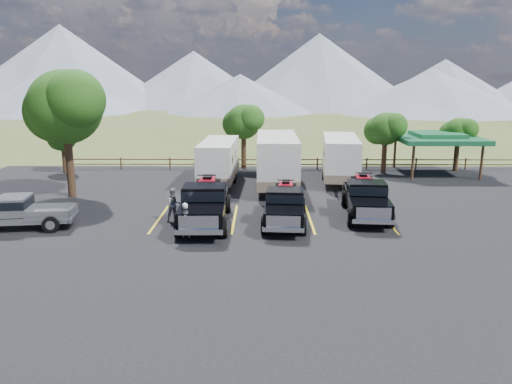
{
  "coord_description": "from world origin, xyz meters",
  "views": [
    {
      "loc": [
        -0.63,
        -21.5,
        7.38
      ],
      "look_at": [
        -0.85,
        3.53,
        1.6
      ],
      "focal_mm": 35.0,
      "sensor_mm": 36.0,
      "label": 1
    }
  ],
  "objects_px": {
    "rig_center": "(285,204)",
    "trailer_left": "(219,162)",
    "rig_left": "(205,202)",
    "pickup_silver": "(18,212)",
    "trailer_center": "(277,161)",
    "person_a": "(185,220)",
    "rig_right": "(366,197)",
    "tree_big_nw": "(64,107)",
    "trailer_right": "(340,158)",
    "person_b": "(174,205)",
    "pavilion": "(437,138)"
  },
  "relations": [
    {
      "from": "trailer_left",
      "to": "person_a",
      "type": "height_order",
      "value": "trailer_left"
    },
    {
      "from": "tree_big_nw",
      "to": "rig_left",
      "type": "height_order",
      "value": "tree_big_nw"
    },
    {
      "from": "tree_big_nw",
      "to": "pavilion",
      "type": "height_order",
      "value": "tree_big_nw"
    },
    {
      "from": "rig_right",
      "to": "person_a",
      "type": "distance_m",
      "value": 9.99
    },
    {
      "from": "trailer_right",
      "to": "person_a",
      "type": "relative_size",
      "value": 5.53
    },
    {
      "from": "trailer_right",
      "to": "person_b",
      "type": "bearing_deg",
      "value": -128.69
    },
    {
      "from": "trailer_center",
      "to": "trailer_right",
      "type": "xyz_separation_m",
      "value": [
        4.6,
        2.22,
        -0.18
      ]
    },
    {
      "from": "trailer_right",
      "to": "person_b",
      "type": "distance_m",
      "value": 14.53
    },
    {
      "from": "rig_right",
      "to": "tree_big_nw",
      "type": "bearing_deg",
      "value": 171.15
    },
    {
      "from": "rig_left",
      "to": "person_b",
      "type": "xyz_separation_m",
      "value": [
        -1.65,
        0.36,
        -0.23
      ]
    },
    {
      "from": "pavilion",
      "to": "person_b",
      "type": "relative_size",
      "value": 3.54
    },
    {
      "from": "rig_left",
      "to": "tree_big_nw",
      "type": "bearing_deg",
      "value": 145.62
    },
    {
      "from": "trailer_left",
      "to": "tree_big_nw",
      "type": "bearing_deg",
      "value": -155.05
    },
    {
      "from": "pavilion",
      "to": "trailer_center",
      "type": "distance_m",
      "value": 13.67
    },
    {
      "from": "rig_right",
      "to": "trailer_left",
      "type": "relative_size",
      "value": 0.75
    },
    {
      "from": "tree_big_nw",
      "to": "rig_left",
      "type": "xyz_separation_m",
      "value": [
        9.09,
        -5.9,
        -4.45
      ]
    },
    {
      "from": "trailer_left",
      "to": "rig_left",
      "type": "bearing_deg",
      "value": -87.5
    },
    {
      "from": "rig_left",
      "to": "person_a",
      "type": "height_order",
      "value": "rig_left"
    },
    {
      "from": "rig_left",
      "to": "trailer_left",
      "type": "distance_m",
      "value": 9.73
    },
    {
      "from": "trailer_left",
      "to": "person_a",
      "type": "bearing_deg",
      "value": -90.83
    },
    {
      "from": "rig_center",
      "to": "trailer_left",
      "type": "distance_m",
      "value": 10.42
    },
    {
      "from": "person_b",
      "to": "pavilion",
      "type": "bearing_deg",
      "value": 8.44
    },
    {
      "from": "rig_center",
      "to": "pickup_silver",
      "type": "distance_m",
      "value": 13.27
    },
    {
      "from": "pavilion",
      "to": "tree_big_nw",
      "type": "bearing_deg",
      "value": -162.66
    },
    {
      "from": "trailer_center",
      "to": "person_a",
      "type": "distance_m",
      "value": 11.75
    },
    {
      "from": "tree_big_nw",
      "to": "person_b",
      "type": "xyz_separation_m",
      "value": [
        7.44,
        -5.55,
        -4.68
      ]
    },
    {
      "from": "rig_right",
      "to": "trailer_center",
      "type": "height_order",
      "value": "trailer_center"
    },
    {
      "from": "rig_right",
      "to": "person_a",
      "type": "bearing_deg",
      "value": -152.22
    },
    {
      "from": "pavilion",
      "to": "rig_left",
      "type": "height_order",
      "value": "pavilion"
    },
    {
      "from": "rig_right",
      "to": "trailer_center",
      "type": "bearing_deg",
      "value": 128.64
    },
    {
      "from": "tree_big_nw",
      "to": "trailer_right",
      "type": "height_order",
      "value": "tree_big_nw"
    },
    {
      "from": "trailer_center",
      "to": "rig_center",
      "type": "bearing_deg",
      "value": -88.65
    },
    {
      "from": "rig_center",
      "to": "person_b",
      "type": "distance_m",
      "value": 5.75
    },
    {
      "from": "rig_center",
      "to": "person_a",
      "type": "distance_m",
      "value": 5.38
    },
    {
      "from": "rig_left",
      "to": "rig_center",
      "type": "relative_size",
      "value": 1.12
    },
    {
      "from": "trailer_right",
      "to": "person_b",
      "type": "height_order",
      "value": "trailer_right"
    },
    {
      "from": "rig_left",
      "to": "pickup_silver",
      "type": "xyz_separation_m",
      "value": [
        -9.12,
        -1.04,
        -0.24
      ]
    },
    {
      "from": "rig_center",
      "to": "person_a",
      "type": "relative_size",
      "value": 3.7
    },
    {
      "from": "trailer_left",
      "to": "person_b",
      "type": "relative_size",
      "value": 4.99
    },
    {
      "from": "pavilion",
      "to": "pickup_silver",
      "type": "bearing_deg",
      "value": -149.74
    },
    {
      "from": "rig_right",
      "to": "pickup_silver",
      "type": "relative_size",
      "value": 1.15
    },
    {
      "from": "trailer_left",
      "to": "rig_center",
      "type": "bearing_deg",
      "value": -64.33
    },
    {
      "from": "trailer_right",
      "to": "person_a",
      "type": "height_order",
      "value": "trailer_right"
    },
    {
      "from": "pickup_silver",
      "to": "person_b",
      "type": "bearing_deg",
      "value": 92.79
    },
    {
      "from": "pavilion",
      "to": "person_a",
      "type": "relative_size",
      "value": 3.72
    },
    {
      "from": "person_a",
      "to": "person_b",
      "type": "bearing_deg",
      "value": -68.78
    },
    {
      "from": "rig_left",
      "to": "pavilion",
      "type": "bearing_deg",
      "value": 38.77
    },
    {
      "from": "rig_center",
      "to": "pickup_silver",
      "type": "bearing_deg",
      "value": -170.57
    },
    {
      "from": "rig_right",
      "to": "person_a",
      "type": "relative_size",
      "value": 3.92
    },
    {
      "from": "rig_left",
      "to": "pickup_silver",
      "type": "distance_m",
      "value": 9.19
    }
  ]
}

